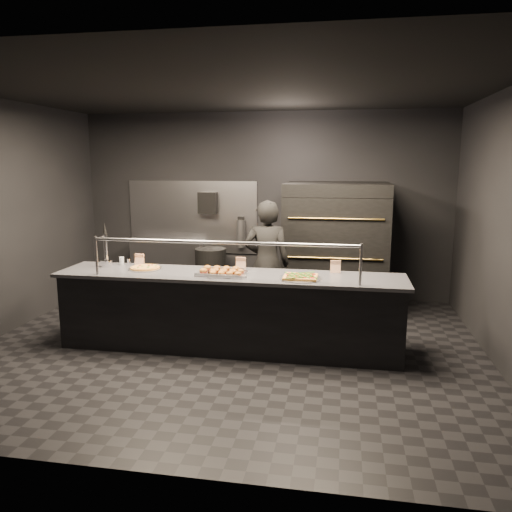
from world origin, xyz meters
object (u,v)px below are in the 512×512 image
Objects in this scene: round_pizza at (145,268)px; trash_bin at (211,274)px; beer_tap at (106,254)px; fire_extinguisher at (241,233)px; slider_tray_a at (220,271)px; towel_dispenser at (208,203)px; pizza_oven at (335,246)px; slider_tray_b at (227,273)px; square_pizza at (300,277)px; worker at (267,263)px; service_counter at (229,311)px; prep_shelf at (168,267)px.

round_pizza is 2.11m from trash_bin.
beer_tap is 0.67× the size of trash_bin.
fire_extinguisher reaches higher than slider_tray_a.
slider_tray_a is at bearing -84.12° from fire_extinguisher.
towel_dispenser is 0.63× the size of beer_tap.
trash_bin is at bearing -69.70° from towel_dispenser.
pizza_oven is 3.79× the size of slider_tray_b.
fire_extinguisher is 0.99× the size of slider_tray_a.
square_pizza is 0.28× the size of worker.
round_pizza is at bearing 174.52° from square_pizza.
service_counter reaches higher than round_pizza.
prep_shelf is 2.91× the size of round_pizza.
square_pizza is (1.92, -0.18, 0.00)m from round_pizza.
prep_shelf is 2.15× the size of beer_tap.
round_pizza is 0.49× the size of trash_bin.
beer_tap is at bearing 171.89° from slider_tray_b.
pizza_oven is 1.11× the size of worker.
round_pizza is 0.97m from slider_tray_a.
slider_tray_a is 0.61× the size of trash_bin.
towel_dispenser is 3.11m from square_pizza.
fire_extinguisher is (0.55, 0.01, -0.49)m from towel_dispenser.
round_pizza is at bearing 175.97° from service_counter.
pizza_oven reaches higher than beer_tap.
slider_tray_a is (1.50, -2.35, 0.50)m from prep_shelf.
beer_tap is (-2.80, -1.77, 0.11)m from pizza_oven.
fire_extinguisher is at bearing 95.88° from slider_tray_a.
pizza_oven is 2.33m from slider_tray_b.
fire_extinguisher is at bearing 1.04° from towel_dispenser.
round_pizza is 0.82× the size of slider_tray_b.
prep_shelf is at bearing 171.46° from pizza_oven.
pizza_oven is 1.63m from fire_extinguisher.
prep_shelf is 2.28m from beer_tap.
beer_tap is (-1.60, 0.13, 0.61)m from service_counter.
service_counter is 1.11m from worker.
square_pizza is (0.95, -0.08, -0.01)m from slider_tray_a.
slider_tray_b is (1.07, -0.17, 0.01)m from round_pizza.
prep_shelf is 3.43× the size of towel_dispenser.
beer_tap reaches higher than slider_tray_a.
pizza_oven is 1.59× the size of prep_shelf.
worker reaches higher than slider_tray_a.
round_pizza is (-0.72, -2.33, -0.12)m from fire_extinguisher.
service_counter is 7.35× the size of beer_tap.
prep_shelf is 0.83m from trash_bin.
slider_tray_b is (1.60, -2.42, 0.50)m from prep_shelf.
service_counter is at bearing 13.87° from slider_tray_a.
worker is (1.90, 0.86, -0.22)m from beer_tap.
worker is at bearing -35.02° from prep_shelf.
towel_dispenser is 0.74m from fire_extinguisher.
pizza_oven is 3.31m from beer_tap.
towel_dispenser is 0.69× the size of slider_tray_a.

